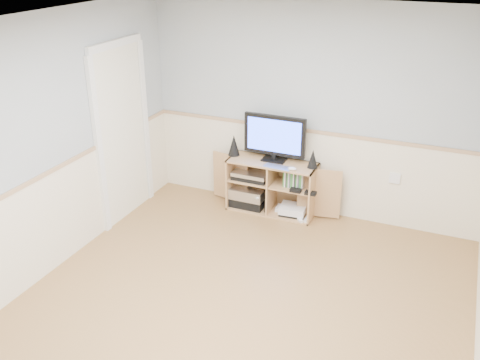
% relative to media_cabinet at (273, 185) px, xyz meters
% --- Properties ---
extents(room, '(4.04, 4.54, 2.54)m').
position_rel_media_cabinet_xyz_m(room, '(0.34, -1.95, 0.88)').
color(room, '#A57449').
rests_on(room, ground).
extents(media_cabinet, '(1.66, 0.40, 0.65)m').
position_rel_media_cabinet_xyz_m(media_cabinet, '(0.00, 0.00, 0.00)').
color(media_cabinet, tan).
rests_on(media_cabinet, floor).
extents(monitor, '(0.75, 0.18, 0.56)m').
position_rel_media_cabinet_xyz_m(monitor, '(0.00, -0.00, 0.62)').
color(monitor, black).
rests_on(monitor, media_cabinet).
extents(speaker_left, '(0.14, 0.14, 0.26)m').
position_rel_media_cabinet_xyz_m(speaker_left, '(-0.51, -0.03, 0.45)').
color(speaker_left, black).
rests_on(speaker_left, media_cabinet).
extents(speaker_right, '(0.12, 0.12, 0.22)m').
position_rel_media_cabinet_xyz_m(speaker_right, '(0.48, -0.03, 0.43)').
color(speaker_right, black).
rests_on(speaker_right, media_cabinet).
extents(keyboard, '(0.33, 0.15, 0.01)m').
position_rel_media_cabinet_xyz_m(keyboard, '(0.11, -0.19, 0.32)').
color(keyboard, '#BDBDC1').
rests_on(keyboard, media_cabinet).
extents(mouse, '(0.10, 0.07, 0.04)m').
position_rel_media_cabinet_xyz_m(mouse, '(0.29, -0.19, 0.34)').
color(mouse, white).
rests_on(mouse, media_cabinet).
extents(av_components, '(0.52, 0.32, 0.47)m').
position_rel_media_cabinet_xyz_m(av_components, '(-0.29, -0.05, -0.11)').
color(av_components, black).
rests_on(av_components, media_cabinet).
extents(game_consoles, '(0.45, 0.30, 0.11)m').
position_rel_media_cabinet_xyz_m(game_consoles, '(0.27, -0.06, -0.26)').
color(game_consoles, white).
rests_on(game_consoles, media_cabinet).
extents(game_cases, '(0.24, 0.13, 0.19)m').
position_rel_media_cabinet_xyz_m(game_cases, '(0.29, -0.07, 0.15)').
color(game_cases, '#3F8C3F').
rests_on(game_cases, media_cabinet).
extents(wall_outlet, '(0.12, 0.03, 0.12)m').
position_rel_media_cabinet_xyz_m(wall_outlet, '(1.39, 0.16, 0.27)').
color(wall_outlet, white).
rests_on(wall_outlet, wall_back).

